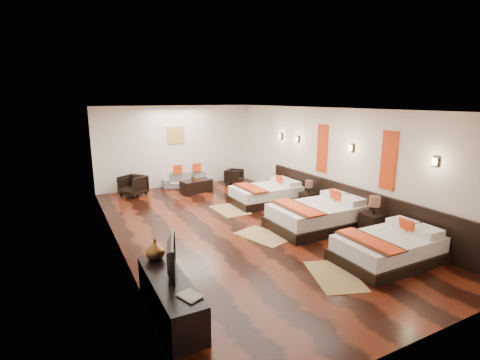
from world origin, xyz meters
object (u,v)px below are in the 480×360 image
nightstand_b (308,199)px  bed_far (267,194)px  armchair_left (133,186)px  figurine (155,249)px  table_plant (193,177)px  bed_mid (318,215)px  tv (167,256)px  bed_near (389,248)px  book (183,300)px  armchair_right (234,176)px  tv_console (170,297)px  coffee_table (196,186)px  sofa (188,180)px  nightstand_a (373,222)px

nightstand_b → bed_far: bearing=126.4°
bed_far → armchair_left: bed_far is taller
figurine → table_plant: bearing=64.4°
bed_mid → tv: (-4.15, -1.62, 0.50)m
armchair_left → table_plant: 1.93m
bed_near → tv: 4.20m
bed_mid → book: (-4.20, -2.46, 0.27)m
table_plant → book: bearing=-111.1°
figurine → table_plant: 6.23m
book → figurine: 1.36m
bed_mid → table_plant: bed_mid is taller
book → armchair_right: 8.67m
tv_console → bed_mid: bearing=23.9°
tv → armchair_right: tv is taller
bed_mid → coffee_table: (-1.42, 4.49, -0.10)m
tv → table_plant: size_ratio=3.53×
bed_near → sofa: bed_near is taller
book → bed_far: bearing=48.9°
nightstand_b → sofa: (-2.17, 4.00, -0.03)m
figurine → armchair_left: (0.84, 6.11, -0.39)m
nightstand_a → sofa: size_ratio=0.53×
bed_far → sofa: bearing=115.4°
tv_console → armchair_left: (0.84, 6.86, 0.05)m
bed_mid → coffee_table: 4.71m
armchair_left → coffee_table: bearing=41.1°
nightstand_a → tv_console: nightstand_a is taller
sofa → armchair_left: size_ratio=2.40×
bed_near → sofa: (-1.42, 7.40, -0.01)m
tv_console → nightstand_a: bearing=10.1°
tv → figurine: bearing=23.4°
nightstand_a → armchair_left: bearing=124.5°
nightstand_b → bed_mid: bearing=-119.2°
armchair_right → nightstand_a: bearing=-127.7°
nightstand_a → figurine: 4.96m
tv → figurine: size_ratio=2.58×
armchair_left → table_plant: armchair_left is taller
bed_mid → nightstand_a: bearing=-52.7°
book → armchair_right: (4.44, 7.45, -0.30)m
figurine → armchair_left: figurine is taller
bed_mid → book: bearing=-149.7°
tv_console → coffee_table: tv_console is taller
bed_near → tv_console: bearing=177.2°
book → coffee_table: 7.49m
tv → coffee_table: bearing=-6.1°
bed_mid → coffee_table: bed_mid is taller
tv_console → coffee_table: size_ratio=1.80×
bed_near → armchair_right: bearing=88.1°
tv → sofa: size_ratio=0.50×
sofa → coffee_table: size_ratio=1.71×
bed_near → book: (-4.20, -0.39, 0.30)m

